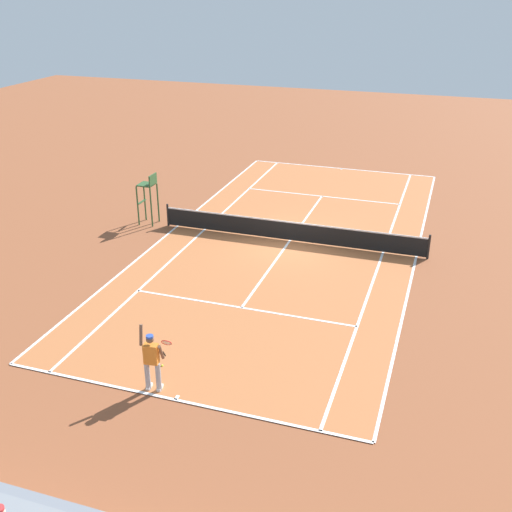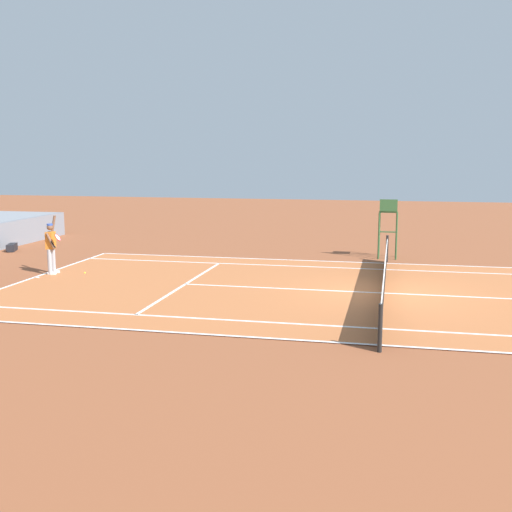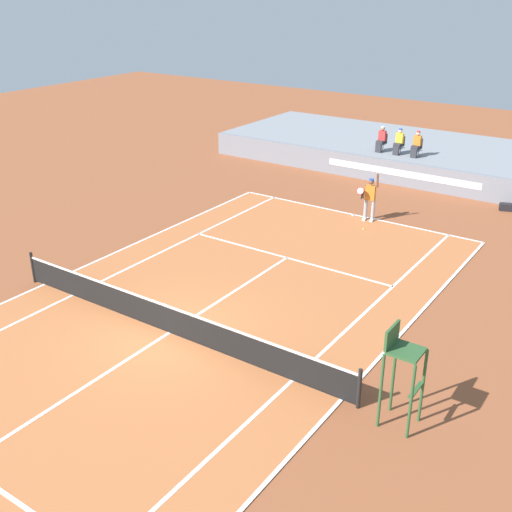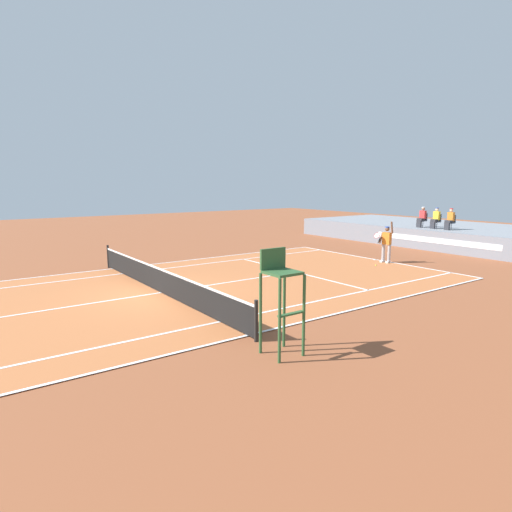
# 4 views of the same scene
# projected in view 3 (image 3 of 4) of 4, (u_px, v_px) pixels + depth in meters

# --- Properties ---
(ground_plane) EXTENTS (80.00, 80.00, 0.00)m
(ground_plane) POSITION_uv_depth(u_px,v_px,m) (169.00, 334.00, 17.83)
(ground_plane) COLOR brown
(court) EXTENTS (11.08, 23.88, 0.03)m
(court) POSITION_uv_depth(u_px,v_px,m) (169.00, 334.00, 17.82)
(court) COLOR #B76638
(court) RESTS_ON ground
(net) EXTENTS (11.98, 0.10, 1.07)m
(net) POSITION_uv_depth(u_px,v_px,m) (168.00, 318.00, 17.62)
(net) COLOR black
(net) RESTS_ON ground
(barrier_wall) EXTENTS (22.30, 0.25, 1.19)m
(barrier_wall) POSITION_uv_depth(u_px,v_px,m) (402.00, 174.00, 30.40)
(barrier_wall) COLOR gray
(barrier_wall) RESTS_ON ground
(bleacher_platform) EXTENTS (22.30, 7.69, 1.19)m
(bleacher_platform) POSITION_uv_depth(u_px,v_px,m) (430.00, 156.00, 33.40)
(bleacher_platform) COLOR gray
(bleacher_platform) RESTS_ON ground
(spectator_seated_0) EXTENTS (0.44, 0.60, 1.27)m
(spectator_seated_0) POSITION_uv_depth(u_px,v_px,m) (381.00, 139.00, 31.79)
(spectator_seated_0) COLOR #474C56
(spectator_seated_0) RESTS_ON bleacher_platform
(spectator_seated_1) EXTENTS (0.44, 0.60, 1.27)m
(spectator_seated_1) POSITION_uv_depth(u_px,v_px,m) (399.00, 142.00, 31.30)
(spectator_seated_1) COLOR #474C56
(spectator_seated_1) RESTS_ON bleacher_platform
(spectator_seated_2) EXTENTS (0.44, 0.60, 1.27)m
(spectator_seated_2) POSITION_uv_depth(u_px,v_px,m) (417.00, 144.00, 30.82)
(spectator_seated_2) COLOR #474C56
(spectator_seated_2) RESTS_ON bleacher_platform
(tennis_player) EXTENTS (0.75, 0.70, 2.08)m
(tennis_player) POSITION_uv_depth(u_px,v_px,m) (370.00, 198.00, 25.80)
(tennis_player) COLOR #9E9EA3
(tennis_player) RESTS_ON ground
(tennis_ball) EXTENTS (0.07, 0.07, 0.07)m
(tennis_ball) POSITION_uv_depth(u_px,v_px,m) (363.00, 229.00, 25.21)
(tennis_ball) COLOR #D1E533
(tennis_ball) RESTS_ON ground
(umpire_chair) EXTENTS (0.77, 0.77, 2.44)m
(umpire_chair) POSITION_uv_depth(u_px,v_px,m) (401.00, 365.00, 13.65)
(umpire_chair) COLOR #2D562D
(umpire_chair) RESTS_ON ground
(equipment_bag) EXTENTS (0.95, 0.62, 0.32)m
(equipment_bag) POSITION_uv_depth(u_px,v_px,m) (510.00, 207.00, 27.25)
(equipment_bag) COLOR black
(equipment_bag) RESTS_ON ground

